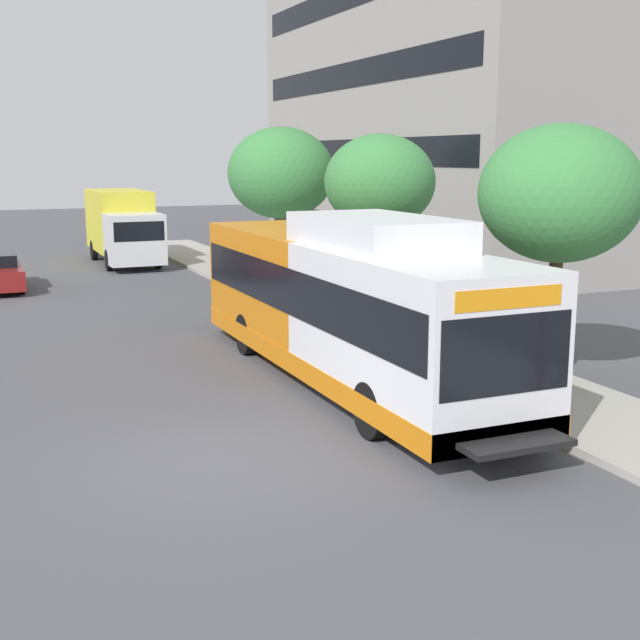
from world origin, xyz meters
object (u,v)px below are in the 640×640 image
at_px(street_tree_far_block, 281,173).
at_px(box_truck_background, 123,225).
at_px(transit_bus, 346,304).
at_px(street_tree_mid_block, 380,182).
at_px(street_tree_near_stop, 560,194).

height_order(street_tree_far_block, box_truck_background, street_tree_far_block).
distance_m(transit_bus, street_tree_mid_block, 8.08).
height_order(transit_bus, street_tree_far_block, street_tree_far_block).
bearing_deg(street_tree_mid_block, street_tree_far_block, 91.67).
bearing_deg(street_tree_near_stop, transit_bus, 154.02).
xyz_separation_m(street_tree_far_block, box_truck_background, (-4.59, 7.98, -2.40)).
height_order(street_tree_near_stop, box_truck_background, street_tree_near_stop).
xyz_separation_m(street_tree_near_stop, street_tree_mid_block, (0.23, 8.45, -0.00)).
xyz_separation_m(street_tree_mid_block, box_truck_background, (-4.81, 15.65, -2.28)).
relative_size(transit_bus, street_tree_near_stop, 2.30).
height_order(transit_bus, box_truck_background, transit_bus).
distance_m(street_tree_mid_block, box_truck_background, 16.53).
relative_size(street_tree_near_stop, street_tree_mid_block, 1.00).
height_order(street_tree_mid_block, street_tree_far_block, street_tree_far_block).
height_order(transit_bus, street_tree_near_stop, street_tree_near_stop).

